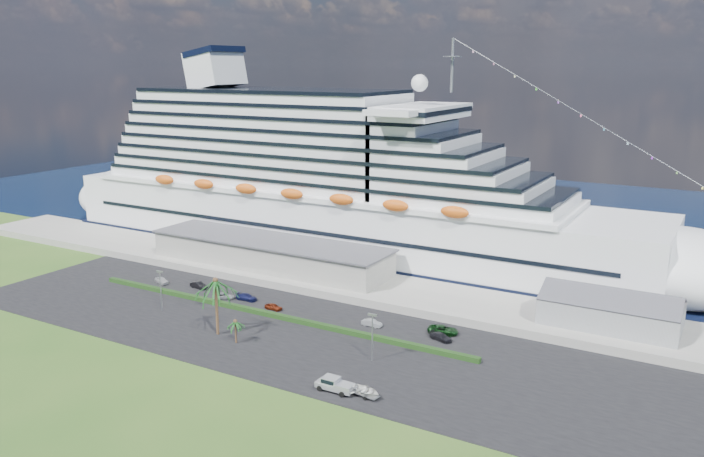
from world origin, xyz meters
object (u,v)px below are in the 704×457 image
Objects in this scene: pickup_truck at (335,384)px; boat_trailer at (366,391)px; cruise_ship at (334,189)px; parked_car_3 at (246,297)px.

boat_trailer is at bearing 7.57° from pickup_truck.
pickup_truck is 1.09× the size of boat_trailer.
cruise_ship is at bearing 124.61° from boat_trailer.
cruise_ship reaches higher than parked_car_3.
parked_car_3 is 0.78× the size of pickup_truck.
pickup_truck is (37.49, -25.86, 0.49)m from parked_car_3.
parked_car_3 is 49.39m from boat_trailer.
pickup_truck is 5.04m from boat_trailer.
parked_car_3 is at bearing -84.12° from cruise_ship.
cruise_ship is at bearing 121.41° from pickup_truck.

